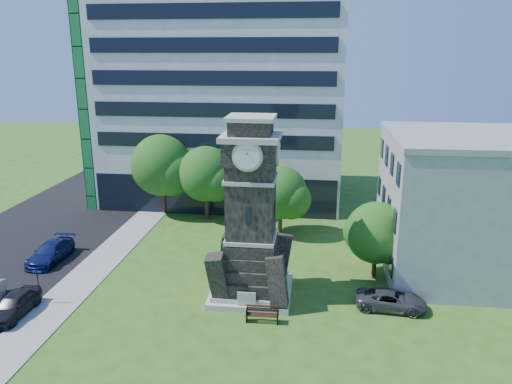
# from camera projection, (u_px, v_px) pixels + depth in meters

# --- Properties ---
(ground) EXTENTS (160.00, 160.00, 0.00)m
(ground) POSITION_uv_depth(u_px,v_px,m) (202.00, 305.00, 32.78)
(ground) COLOR #305919
(ground) RESTS_ON ground
(sidewalk) EXTENTS (3.00, 70.00, 0.06)m
(sidewalk) POSITION_uv_depth(u_px,v_px,m) (97.00, 266.00, 38.67)
(sidewalk) COLOR gray
(sidewalk) RESTS_ON ground
(clock_tower) EXTENTS (5.40, 5.40, 12.22)m
(clock_tower) POSITION_uv_depth(u_px,v_px,m) (251.00, 221.00, 32.89)
(clock_tower) COLOR #B5AD9E
(clock_tower) RESTS_ON ground
(office_tall) EXTENTS (26.20, 15.11, 28.60)m
(office_tall) POSITION_uv_depth(u_px,v_px,m) (223.00, 69.00, 53.92)
(office_tall) COLOR white
(office_tall) RESTS_ON ground
(office_low) EXTENTS (15.20, 12.20, 10.40)m
(office_low) POSITION_uv_depth(u_px,v_px,m) (491.00, 205.00, 36.62)
(office_low) COLOR #9B9EA0
(office_low) RESTS_ON ground
(car_street_south) EXTENTS (1.75, 4.33, 1.48)m
(car_street_south) POSITION_uv_depth(u_px,v_px,m) (14.00, 304.00, 31.37)
(car_street_south) COLOR black
(car_street_south) RESTS_ON ground
(car_street_north) EXTENTS (2.19, 5.14, 1.48)m
(car_street_north) POSITION_uv_depth(u_px,v_px,m) (51.00, 252.00, 39.49)
(car_street_north) COLOR #12194F
(car_street_north) RESTS_ON ground
(car_east_lot) EXTENTS (4.67, 2.45, 1.25)m
(car_east_lot) POSITION_uv_depth(u_px,v_px,m) (391.00, 300.00, 32.15)
(car_east_lot) COLOR #414245
(car_east_lot) RESTS_ON ground
(park_bench) EXTENTS (2.02, 0.54, 1.05)m
(park_bench) POSITION_uv_depth(u_px,v_px,m) (262.00, 314.00, 30.65)
(park_bench) COLOR black
(park_bench) RESTS_ON ground
(street_sign) EXTENTS (0.59, 0.06, 2.46)m
(street_sign) POSITION_uv_depth(u_px,v_px,m) (38.00, 283.00, 32.53)
(street_sign) COLOR black
(street_sign) RESTS_ON ground
(tree_nw) EXTENTS (6.86, 6.23, 8.18)m
(tree_nw) POSITION_uv_depth(u_px,v_px,m) (163.00, 167.00, 49.93)
(tree_nw) COLOR #332114
(tree_nw) RESTS_ON ground
(tree_nc) EXTENTS (5.96, 5.42, 7.28)m
(tree_nc) POSITION_uv_depth(u_px,v_px,m) (207.00, 176.00, 48.45)
(tree_nc) COLOR #332114
(tree_nc) RESTS_ON ground
(tree_ne) EXTENTS (5.26, 4.79, 6.33)m
(tree_ne) POSITION_uv_depth(u_px,v_px,m) (281.00, 194.00, 44.42)
(tree_ne) COLOR #332114
(tree_ne) RESTS_ON ground
(tree_east) EXTENTS (4.92, 4.47, 5.79)m
(tree_east) POSITION_uv_depth(u_px,v_px,m) (377.00, 234.00, 35.77)
(tree_east) COLOR #332114
(tree_east) RESTS_ON ground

